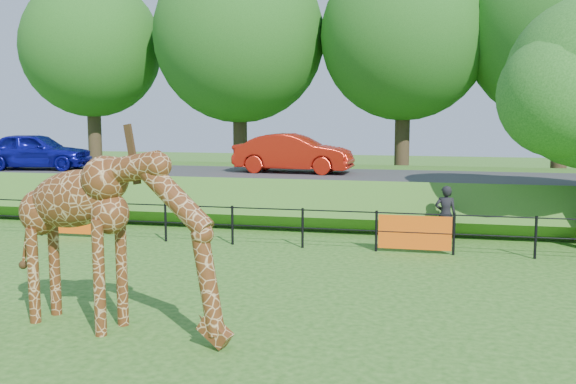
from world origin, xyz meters
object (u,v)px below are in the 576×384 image
object	(u,v)px
giraffe	(116,241)
car_red	(293,153)
visitor	(445,215)
car_blue	(35,151)

from	to	relation	value
giraffe	car_red	xyz separation A→B (m)	(0.09, 13.72, 0.58)
car_red	visitor	xyz separation A→B (m)	(5.47, -5.01, -1.32)
giraffe	visitor	world-z (taller)	giraffe
car_blue	car_red	distance (m)	10.23
car_red	visitor	distance (m)	7.53
giraffe	visitor	distance (m)	10.36
giraffe	visitor	size ratio (longest dim) A/B	2.66
giraffe	car_blue	xyz separation A→B (m)	(-10.09, 12.78, 0.59)
giraffe	car_blue	bearing A→B (deg)	140.66
giraffe	visitor	bearing A→B (deg)	69.85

